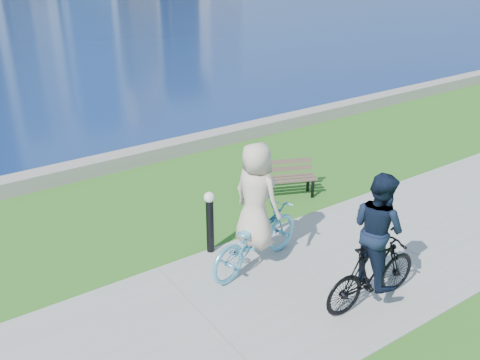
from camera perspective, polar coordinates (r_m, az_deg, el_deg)
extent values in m
plane|color=#255D18|center=(10.33, 16.26, -6.53)|extent=(320.00, 320.00, 0.00)
cube|color=gray|center=(10.33, 16.27, -6.48)|extent=(80.00, 3.50, 0.02)
cube|color=gray|center=(14.48, -2.46, 4.52)|extent=(90.00, 0.50, 0.35)
cube|color=black|center=(11.27, 1.57, -1.51)|extent=(0.07, 0.07, 0.41)
cube|color=black|center=(11.59, 7.75, -0.94)|extent=(0.07, 0.07, 0.41)
cube|color=black|center=(11.55, 1.21, -0.79)|extent=(0.07, 0.07, 0.41)
cube|color=black|center=(11.87, 7.25, -0.26)|extent=(0.07, 0.07, 0.41)
cube|color=brown|center=(11.32, 4.75, -0.20)|extent=(1.38, 0.65, 0.04)
cube|color=brown|center=(11.44, 4.55, 0.10)|extent=(1.38, 0.65, 0.04)
cube|color=brown|center=(11.57, 4.35, 0.40)|extent=(1.38, 0.65, 0.04)
cube|color=brown|center=(11.62, 4.23, 1.15)|extent=(1.37, 0.62, 0.11)
cube|color=brown|center=(11.58, 4.22, 1.91)|extent=(1.37, 0.62, 0.11)
cylinder|color=black|center=(9.43, -3.21, -4.93)|extent=(0.13, 0.13, 1.06)
sphere|color=silver|center=(9.16, -3.30, -1.85)|extent=(0.19, 0.19, 0.19)
imported|color=#5DBCE3|center=(9.02, 1.66, -6.17)|extent=(1.18, 2.18, 1.08)
imported|color=silver|center=(8.64, 1.72, -1.67)|extent=(0.77, 1.00, 1.80)
imported|color=black|center=(8.40, 13.94, -9.63)|extent=(0.57, 1.80, 1.07)
imported|color=black|center=(8.00, 14.50, -5.07)|extent=(0.68, 0.86, 1.75)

